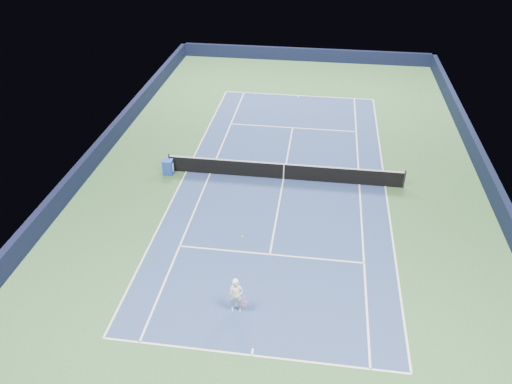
# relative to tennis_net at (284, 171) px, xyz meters

# --- Properties ---
(ground) EXTENTS (40.00, 40.00, 0.00)m
(ground) POSITION_rel_tennis_net_xyz_m (0.00, 0.00, -0.50)
(ground) COLOR #315830
(ground) RESTS_ON ground
(wall_far) EXTENTS (22.00, 0.35, 1.10)m
(wall_far) POSITION_rel_tennis_net_xyz_m (0.00, 19.82, 0.05)
(wall_far) COLOR black
(wall_far) RESTS_ON ground
(wall_right) EXTENTS (0.35, 40.00, 1.10)m
(wall_right) POSITION_rel_tennis_net_xyz_m (10.82, 0.00, 0.05)
(wall_right) COLOR black
(wall_right) RESTS_ON ground
(wall_left) EXTENTS (0.35, 40.00, 1.10)m
(wall_left) POSITION_rel_tennis_net_xyz_m (-10.82, 0.00, 0.05)
(wall_left) COLOR black
(wall_left) RESTS_ON ground
(court_surface) EXTENTS (10.97, 23.77, 0.01)m
(court_surface) POSITION_rel_tennis_net_xyz_m (0.00, 0.00, -0.50)
(court_surface) COLOR navy
(court_surface) RESTS_ON ground
(baseline_far) EXTENTS (10.97, 0.08, 0.00)m
(baseline_far) POSITION_rel_tennis_net_xyz_m (0.00, 11.88, -0.50)
(baseline_far) COLOR white
(baseline_far) RESTS_ON ground
(baseline_near) EXTENTS (10.97, 0.08, 0.00)m
(baseline_near) POSITION_rel_tennis_net_xyz_m (0.00, -11.88, -0.50)
(baseline_near) COLOR white
(baseline_near) RESTS_ON ground
(sideline_doubles_right) EXTENTS (0.08, 23.77, 0.00)m
(sideline_doubles_right) POSITION_rel_tennis_net_xyz_m (5.49, 0.00, -0.50)
(sideline_doubles_right) COLOR white
(sideline_doubles_right) RESTS_ON ground
(sideline_doubles_left) EXTENTS (0.08, 23.77, 0.00)m
(sideline_doubles_left) POSITION_rel_tennis_net_xyz_m (-5.49, 0.00, -0.50)
(sideline_doubles_left) COLOR white
(sideline_doubles_left) RESTS_ON ground
(sideline_singles_right) EXTENTS (0.08, 23.77, 0.00)m
(sideline_singles_right) POSITION_rel_tennis_net_xyz_m (4.12, 0.00, -0.50)
(sideline_singles_right) COLOR white
(sideline_singles_right) RESTS_ON ground
(sideline_singles_left) EXTENTS (0.08, 23.77, 0.00)m
(sideline_singles_left) POSITION_rel_tennis_net_xyz_m (-4.12, 0.00, -0.50)
(sideline_singles_left) COLOR white
(sideline_singles_left) RESTS_ON ground
(service_line_far) EXTENTS (8.23, 0.08, 0.00)m
(service_line_far) POSITION_rel_tennis_net_xyz_m (0.00, 6.40, -0.50)
(service_line_far) COLOR white
(service_line_far) RESTS_ON ground
(service_line_near) EXTENTS (8.23, 0.08, 0.00)m
(service_line_near) POSITION_rel_tennis_net_xyz_m (0.00, -6.40, -0.50)
(service_line_near) COLOR white
(service_line_near) RESTS_ON ground
(center_service_line) EXTENTS (0.08, 12.80, 0.00)m
(center_service_line) POSITION_rel_tennis_net_xyz_m (0.00, 0.00, -0.50)
(center_service_line) COLOR white
(center_service_line) RESTS_ON ground
(center_mark_far) EXTENTS (0.08, 0.30, 0.00)m
(center_mark_far) POSITION_rel_tennis_net_xyz_m (0.00, 11.73, -0.50)
(center_mark_far) COLOR white
(center_mark_far) RESTS_ON ground
(center_mark_near) EXTENTS (0.08, 0.30, 0.00)m
(center_mark_near) POSITION_rel_tennis_net_xyz_m (0.00, -11.73, -0.50)
(center_mark_near) COLOR white
(center_mark_near) RESTS_ON ground
(tennis_net) EXTENTS (12.90, 0.10, 1.07)m
(tennis_net) POSITION_rel_tennis_net_xyz_m (0.00, 0.00, 0.00)
(tennis_net) COLOR black
(tennis_net) RESTS_ON ground
(sponsor_cube) EXTENTS (0.60, 0.49, 0.87)m
(sponsor_cube) POSITION_rel_tennis_net_xyz_m (-6.40, -0.35, -0.07)
(sponsor_cube) COLOR #1B3CA7
(sponsor_cube) RESTS_ON ground
(tennis_player) EXTENTS (0.76, 1.25, 2.88)m
(tennis_player) POSITION_rel_tennis_net_xyz_m (-0.89, -9.85, 0.28)
(tennis_player) COLOR white
(tennis_player) RESTS_ON ground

